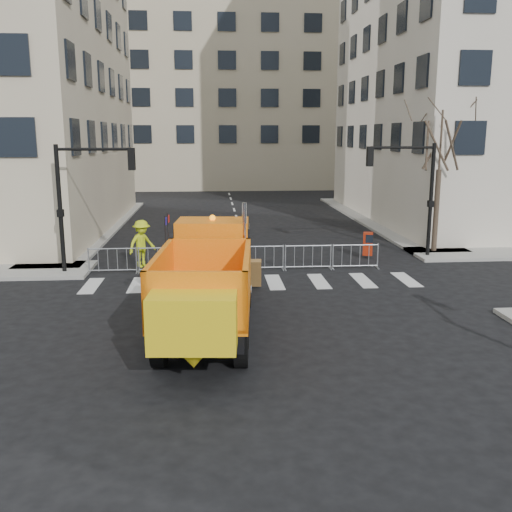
{
  "coord_description": "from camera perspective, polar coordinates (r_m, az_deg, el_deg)",
  "views": [
    {
      "loc": [
        -1.77,
        -16.44,
        5.79
      ],
      "look_at": [
        -0.28,
        2.5,
        1.73
      ],
      "focal_mm": 40.0,
      "sensor_mm": 36.0,
      "label": 1
    }
  ],
  "objects": [
    {
      "name": "plow_truck",
      "position": [
        16.54,
        -4.86,
        -2.41
      ],
      "size": [
        3.52,
        9.84,
        3.75
      ],
      "rotation": [
        0.0,
        0.0,
        1.49
      ],
      "color": "black",
      "rests_on": "ground"
    },
    {
      "name": "cop_c",
      "position": [
        20.3,
        -2.15,
        -1.56
      ],
      "size": [
        0.88,
        1.28,
        2.02
      ],
      "primitive_type": "imported",
      "rotation": [
        0.0,
        0.0,
        4.35
      ],
      "color": "black",
      "rests_on": "ground"
    },
    {
      "name": "newspaper_box",
      "position": [
        27.59,
        11.12,
        1.21
      ],
      "size": [
        0.54,
        0.51,
        1.1
      ],
      "primitive_type": "cube",
      "rotation": [
        0.0,
        0.0,
        -0.27
      ],
      "color": "#9B210B",
      "rests_on": "sidewalk_back"
    },
    {
      "name": "crowd_barriers",
      "position": [
        24.62,
        -2.02,
        -0.22
      ],
      "size": [
        12.6,
        0.6,
        1.1
      ],
      "primitive_type": null,
      "color": "#9EA0A5",
      "rests_on": "ground"
    },
    {
      "name": "sidewalk_back",
      "position": [
        25.64,
        -0.42,
        -0.8
      ],
      "size": [
        64.0,
        5.0,
        0.15
      ],
      "primitive_type": "cube",
      "color": "gray",
      "rests_on": "ground"
    },
    {
      "name": "traffic_light_left",
      "position": [
        24.93,
        -18.98,
        4.3
      ],
      "size": [
        0.18,
        0.18,
        5.4
      ],
      "primitive_type": "cylinder",
      "color": "black",
      "rests_on": "ground"
    },
    {
      "name": "street_tree",
      "position": [
        29.15,
        17.78,
        7.49
      ],
      "size": [
        3.0,
        3.0,
        7.5
      ],
      "primitive_type": null,
      "color": "#382B21",
      "rests_on": "ground"
    },
    {
      "name": "traffic_light_right",
      "position": [
        28.06,
        17.08,
        5.22
      ],
      "size": [
        0.18,
        0.18,
        5.4
      ],
      "primitive_type": "cylinder",
      "color": "black",
      "rests_on": "ground"
    },
    {
      "name": "ground",
      "position": [
        17.51,
        1.57,
        -7.23
      ],
      "size": [
        120.0,
        120.0,
        0.0
      ],
      "primitive_type": "plane",
      "color": "black",
      "rests_on": "ground"
    },
    {
      "name": "cop_b",
      "position": [
        23.11,
        -2.95,
        0.01
      ],
      "size": [
        1.19,
        1.13,
        1.93
      ],
      "primitive_type": "imported",
      "rotation": [
        0.0,
        0.0,
        2.55
      ],
      "color": "black",
      "rests_on": "ground"
    },
    {
      "name": "cop_a",
      "position": [
        22.47,
        -4.82,
        -0.44
      ],
      "size": [
        0.8,
        0.68,
        1.88
      ],
      "primitive_type": "imported",
      "rotation": [
        0.0,
        0.0,
        3.53
      ],
      "color": "black",
      "rests_on": "ground"
    },
    {
      "name": "building_far",
      "position": [
        68.74,
        -3.14,
        17.24
      ],
      "size": [
        30.0,
        18.0,
        24.0
      ],
      "primitive_type": "cube",
      "color": "#B5A88A",
      "rests_on": "ground"
    },
    {
      "name": "worker",
      "position": [
        25.07,
        -11.34,
        1.22
      ],
      "size": [
        1.49,
        1.45,
        2.04
      ],
      "primitive_type": "imported",
      "rotation": [
        0.0,
        0.0,
        0.74
      ],
      "color": "#C7D819",
      "rests_on": "sidewalk_back"
    }
  ]
}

